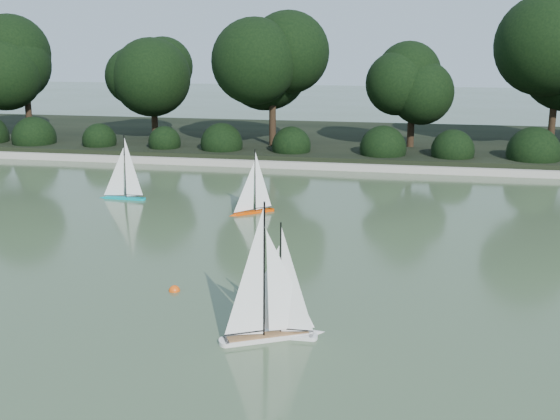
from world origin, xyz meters
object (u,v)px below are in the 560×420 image
sailboat_white_b (276,316)px  sailboat_orange (250,203)px  sailboat_teal (120,188)px  race_buoy (174,291)px  sailboat_white_a (270,317)px

sailboat_white_b → sailboat_orange: size_ratio=1.30×
sailboat_teal → race_buoy: sailboat_teal is taller
sailboat_white_a → sailboat_white_b: bearing=-36.3°
sailboat_teal → race_buoy: size_ratio=9.29×
sailboat_white_a → sailboat_orange: sailboat_white_a is taller
sailboat_white_a → race_buoy: bearing=143.4°
sailboat_white_b → race_buoy: 2.15m
sailboat_white_a → sailboat_orange: 5.89m
sailboat_white_a → sailboat_teal: bearing=126.2°
sailboat_orange → sailboat_teal: size_ratio=0.92×
sailboat_white_b → sailboat_teal: (-4.75, 6.44, -0.04)m
sailboat_white_a → sailboat_orange: size_ratio=1.08×
sailboat_orange → sailboat_teal: sailboat_teal is taller
race_buoy → sailboat_white_a: bearing=-36.6°
sailboat_white_a → sailboat_teal: size_ratio=1.00×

